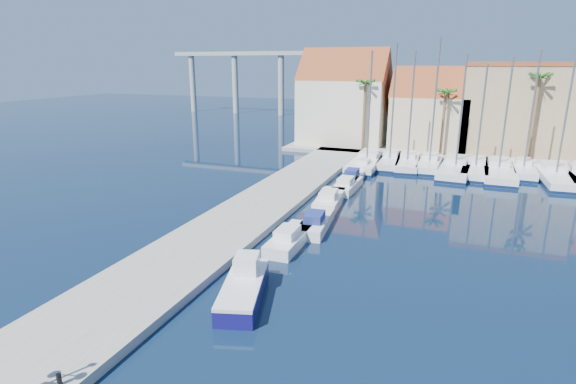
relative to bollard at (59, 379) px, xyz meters
name	(u,v)px	position (x,y,z in m)	size (l,w,h in m)	color
ground	(299,324)	(6.60, 7.62, -0.73)	(260.00, 260.00, 0.00)	black
quay_west	(251,212)	(-2.40, 21.12, -0.48)	(6.00, 77.00, 0.50)	gray
shore_north	(489,152)	(16.60, 55.62, -0.48)	(54.00, 16.00, 0.50)	gray
bollard	(59,379)	(0.00, 0.00, 0.00)	(0.18, 0.18, 0.46)	black
fishing_boat	(244,286)	(3.04, 8.95, -0.07)	(3.39, 5.97, 1.98)	#130F5B
motorboat_west_0	(290,238)	(2.76, 16.40, -0.22)	(1.86, 5.67, 1.40)	white
motorboat_west_1	(316,222)	(3.44, 20.00, -0.22)	(2.33, 5.78, 1.40)	white
motorboat_west_2	(329,199)	(2.73, 26.08, -0.22)	(2.53, 6.22, 1.40)	white
motorboat_west_3	(347,185)	(3.05, 31.04, -0.22)	(1.90, 5.65, 1.40)	white
motorboat_west_4	(353,177)	(2.79, 34.64, -0.22)	(1.84, 5.46, 1.40)	white
motorboat_west_5	(364,166)	(2.85, 40.07, -0.22)	(1.94, 5.67, 1.40)	white
motorboat_west_6	(380,156)	(3.54, 46.26, -0.22)	(2.36, 6.91, 1.40)	white
sailboat_0	(368,161)	(2.75, 42.67, -0.16)	(3.18, 12.05, 13.19)	white
sailboat_1	(390,160)	(5.19, 43.88, -0.11)	(2.86, 9.29, 13.96)	white
sailboat_2	(407,162)	(7.24, 43.70, -0.12)	(3.16, 9.55, 13.17)	white
sailboat_3	(430,163)	(9.79, 43.70, -0.08)	(2.55, 8.86, 14.54)	white
sailboat_4	(456,167)	(12.68, 42.79, -0.16)	(3.92, 11.85, 12.79)	white
sailboat_5	(476,168)	(14.74, 43.34, -0.16)	(3.28, 10.59, 11.79)	white
sailboat_6	(498,170)	(17.04, 43.10, -0.17)	(3.17, 11.83, 12.46)	white
sailboat_7	(523,169)	(19.61, 44.51, -0.11)	(2.49, 8.64, 13.11)	white
sailboat_8	(554,175)	(22.39, 42.82, -0.16)	(3.67, 11.98, 13.11)	white
building_0	(344,101)	(-3.40, 54.62, 5.80)	(12.30, 9.00, 13.50)	beige
building_1	(430,113)	(8.60, 54.62, 4.57)	(10.30, 8.00, 11.00)	beige
building_2	(520,108)	(19.60, 55.62, 5.53)	(14.20, 10.20, 11.50)	tan
palm_0	(365,85)	(0.60, 49.62, 8.35)	(2.60, 2.60, 10.15)	brown
palm_1	(446,94)	(10.60, 49.62, 7.41)	(2.60, 2.60, 9.15)	brown
palm_2	(540,80)	(20.60, 49.62, 9.29)	(2.60, 2.60, 11.15)	brown
viaduct	(261,70)	(-32.47, 89.62, 9.52)	(48.00, 2.20, 14.45)	#9E9E99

